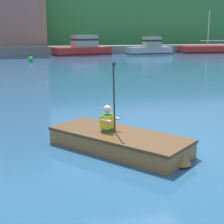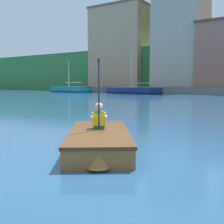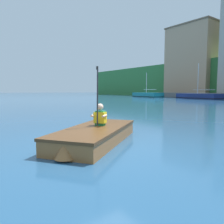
{
  "view_description": "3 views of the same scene",
  "coord_description": "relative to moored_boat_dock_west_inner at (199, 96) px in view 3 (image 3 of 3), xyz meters",
  "views": [
    {
      "loc": [
        -2.81,
        -6.68,
        2.49
      ],
      "look_at": [
        -0.64,
        0.53,
        0.73
      ],
      "focal_mm": 55.0,
      "sensor_mm": 36.0,
      "label": 1
    },
    {
      "loc": [
        2.77,
        -4.68,
        1.36
      ],
      "look_at": [
        -0.64,
        0.53,
        0.73
      ],
      "focal_mm": 45.0,
      "sensor_mm": 36.0,
      "label": 2
    },
    {
      "loc": [
        3.88,
        -2.8,
        1.27
      ],
      "look_at": [
        -0.64,
        0.53,
        0.73
      ],
      "focal_mm": 35.0,
      "sensor_mm": 36.0,
      "label": 3
    }
  ],
  "objects": [
    {
      "name": "moored_boat_dock_west_inner",
      "position": [
        0.0,
        0.0,
        0.0
      ],
      "size": [
        8.22,
        4.25,
        5.6
      ],
      "color": "navy",
      "rests_on": "ground"
    },
    {
      "name": "moored_boat_dock_center_far",
      "position": [
        -10.67,
        -0.79,
        0.04
      ],
      "size": [
        7.28,
        3.43,
        4.82
      ],
      "color": "#197A84",
      "rests_on": "ground"
    },
    {
      "name": "waterfront_warehouse_left",
      "position": [
        -8.49,
        11.29,
        7.18
      ],
      "size": [
        10.49,
        8.06,
        15.12
      ],
      "color": "tan",
      "rests_on": "ground"
    },
    {
      "name": "person_paddler",
      "position": [
        15.05,
        -28.77,
        0.25
      ],
      "size": [
        0.45,
        0.45,
        1.5
      ],
      "color": "#267F3F",
      "rests_on": "rowboat_foreground"
    },
    {
      "name": "rowboat_foreground",
      "position": [
        15.25,
        -29.04,
        -0.18
      ],
      "size": [
        2.79,
        3.24,
        0.38
      ],
      "color": "#935B2D",
      "rests_on": "ground"
    },
    {
      "name": "ground_plane",
      "position": [
        15.86,
        -29.03,
        -0.39
      ],
      "size": [
        300.0,
        300.0,
        0.0
      ],
      "primitive_type": "plane",
      "color": "navy"
    }
  ]
}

